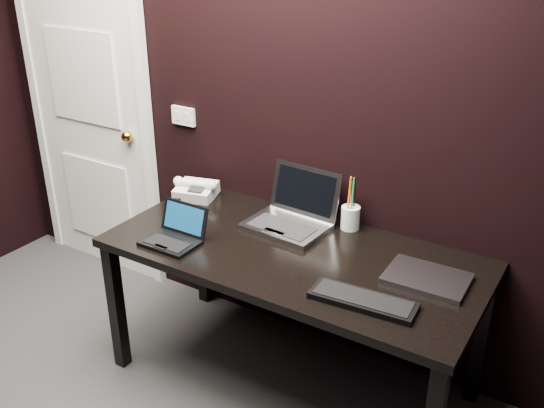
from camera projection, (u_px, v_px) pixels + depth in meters
The scene contains 11 objects.
wall_back at pixel (282, 99), 2.93m from camera, with size 4.00×4.00×0.00m, color black.
door at pixel (89, 110), 3.67m from camera, with size 0.99×0.10×2.14m.
wall_switch at pixel (183, 116), 3.30m from camera, with size 0.15×0.02×0.10m.
desk at pixel (292, 265), 2.75m from camera, with size 1.70×0.80×0.74m.
netbook at pixel (174, 236), 2.78m from camera, with size 0.25×0.22×0.16m.
silver_laptop at pixel (291, 217), 2.92m from camera, with size 0.40×0.36×0.26m.
ext_keyboard at pixel (363, 300), 2.34m from camera, with size 0.43×0.17×0.03m.
closed_laptop at pixel (427, 278), 2.48m from camera, with size 0.34×0.25×0.02m.
desk_phone at pixel (196, 190), 3.22m from camera, with size 0.25×0.23×0.12m.
mobile_phone at pixel (177, 209), 3.04m from camera, with size 0.06×0.05×0.08m.
pen_cup at pixel (350, 217), 2.89m from camera, with size 0.11×0.11×0.27m.
Camera 1 is at (1.48, -0.67, 2.07)m, focal length 40.00 mm.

